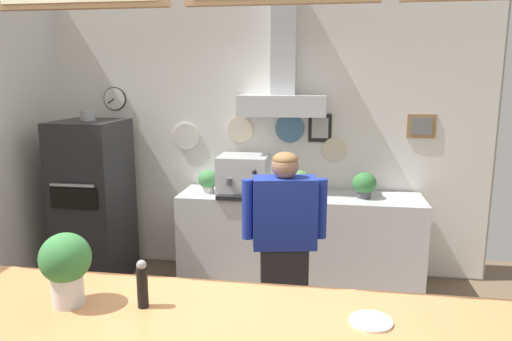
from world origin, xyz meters
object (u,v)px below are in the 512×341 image
at_px(pizza_oven, 94,202).
at_px(condiment_plate, 371,321).
at_px(potted_rosemary, 208,180).
at_px(shop_worker, 284,249).
at_px(pepper_grinder, 142,284).
at_px(potted_oregano, 364,184).
at_px(potted_thyme, 300,182).
at_px(basil_vase, 66,266).
at_px(espresso_machine, 243,175).

height_order(pizza_oven, condiment_plate, pizza_oven).
bearing_deg(potted_rosemary, shop_worker, -54.26).
distance_m(potted_rosemary, pepper_grinder, 2.61).
xyz_separation_m(potted_oregano, potted_rosemary, (-1.53, -0.02, -0.01)).
height_order(pizza_oven, potted_thyme, pizza_oven).
xyz_separation_m(shop_worker, potted_thyme, (0.03, 1.23, 0.24)).
bearing_deg(basil_vase, pepper_grinder, 4.63).
height_order(shop_worker, basil_vase, shop_worker).
bearing_deg(pizza_oven, basil_vase, -64.78).
bearing_deg(pepper_grinder, shop_worker, 68.62).
height_order(potted_thyme, basil_vase, basil_vase).
distance_m(shop_worker, pepper_grinder, 1.48).
height_order(potted_thyme, condiment_plate, potted_thyme).
height_order(espresso_machine, potted_oregano, espresso_machine).
bearing_deg(pizza_oven, espresso_machine, 7.26).
xyz_separation_m(pepper_grinder, condiment_plate, (1.04, 0.01, -0.11)).
xyz_separation_m(potted_oregano, condiment_plate, (-0.14, -2.58, -0.04)).
distance_m(basil_vase, pepper_grinder, 0.37).
bearing_deg(potted_rosemary, pizza_oven, -170.40).
height_order(potted_rosemary, basil_vase, basil_vase).
distance_m(shop_worker, potted_thyme, 1.25).
distance_m(pizza_oven, potted_oregano, 2.69).
bearing_deg(pepper_grinder, basil_vase, -175.37).
bearing_deg(potted_oregano, shop_worker, -117.47).
bearing_deg(condiment_plate, espresso_machine, 111.88).
bearing_deg(condiment_plate, potted_oregano, 86.89).
height_order(potted_rosemary, condiment_plate, potted_rosemary).
distance_m(potted_rosemary, condiment_plate, 2.92).
relative_size(pepper_grinder, condiment_plate, 1.22).
height_order(potted_oregano, potted_thyme, potted_thyme).
bearing_deg(pizza_oven, potted_rosemary, 9.60).
bearing_deg(condiment_plate, pizza_oven, 136.84).
height_order(shop_worker, pepper_grinder, shop_worker).
relative_size(pizza_oven, basil_vase, 5.00).
relative_size(espresso_machine, potted_rosemary, 2.20).
xyz_separation_m(espresso_machine, potted_rosemary, (-0.36, 0.00, -0.06)).
bearing_deg(basil_vase, potted_oregano, 59.72).
distance_m(basil_vase, condiment_plate, 1.41).
height_order(basil_vase, condiment_plate, basil_vase).
bearing_deg(basil_vase, potted_thyme, 70.62).
distance_m(potted_oregano, potted_rosemary, 1.53).
distance_m(espresso_machine, potted_thyme, 0.56).
relative_size(potted_oregano, potted_thyme, 0.98).
xyz_separation_m(potted_rosemary, pepper_grinder, (0.35, -2.58, 0.08)).
distance_m(potted_thyme, condiment_plate, 2.61).
distance_m(shop_worker, espresso_machine, 1.36).
bearing_deg(espresso_machine, potted_rosemary, 179.70).
bearing_deg(pizza_oven, pepper_grinder, -57.95).
distance_m(potted_oregano, condiment_plate, 2.59).
bearing_deg(pepper_grinder, potted_thyme, 77.72).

